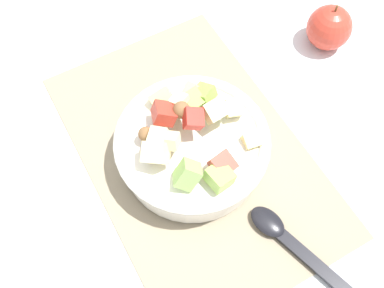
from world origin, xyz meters
The scene contains 5 objects.
ground_plane centered at (0.00, 0.00, 0.00)m, with size 2.40×2.40×0.00m, color silver.
placemat centered at (0.00, 0.00, 0.00)m, with size 0.50×0.32×0.01m, color gray.
salad_bowl centered at (0.01, -0.01, 0.05)m, with size 0.23×0.23×0.11m.
serving_spoon centered at (0.20, 0.05, 0.01)m, with size 0.21×0.09×0.01m.
whole_apple centered at (-0.08, 0.32, 0.04)m, with size 0.08×0.08×0.09m.
Camera 1 is at (0.29, -0.17, 0.65)m, focal length 42.79 mm.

